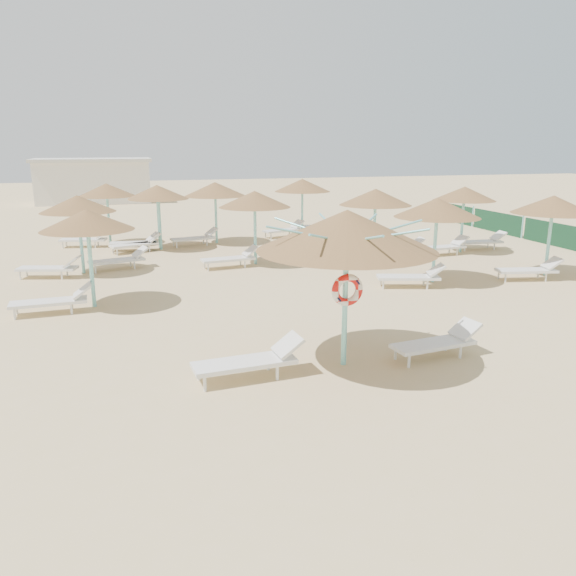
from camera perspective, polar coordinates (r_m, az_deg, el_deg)
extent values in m
plane|color=tan|center=(11.56, 4.53, -7.59)|extent=(120.00, 120.00, 0.00)
cylinder|color=#7DD7D8|center=(11.09, 5.81, -1.44)|extent=(0.11, 0.11, 2.61)
cone|color=brown|center=(10.79, 6.00, 5.85)|extent=(3.48, 3.48, 0.78)
cylinder|color=#7DD7D8|center=(10.83, 5.97, 4.45)|extent=(0.20, 0.20, 0.12)
cylinder|color=#7DD7D8|center=(11.12, 9.85, 5.76)|extent=(1.57, 0.04, 0.39)
cylinder|color=#7DD7D8|center=(11.53, 7.57, 6.15)|extent=(1.14, 1.14, 0.39)
cylinder|color=#7DD7D8|center=(11.53, 4.50, 6.24)|extent=(0.04, 1.57, 0.39)
cylinder|color=#7DD7D8|center=(11.13, 2.18, 5.97)|extent=(1.14, 1.14, 0.39)
cylinder|color=#7DD7D8|center=(10.52, 1.93, 5.48)|extent=(1.57, 0.04, 0.39)
cylinder|color=#7DD7D8|center=(10.07, 4.20, 5.04)|extent=(1.14, 1.14, 0.39)
cylinder|color=#7DD7D8|center=(10.06, 7.70, 4.94)|extent=(0.04, 1.57, 0.39)
cylinder|color=#7DD7D8|center=(10.51, 10.03, 5.26)|extent=(1.14, 1.14, 0.39)
torus|color=red|center=(10.93, 6.04, -0.21)|extent=(0.64, 0.15, 0.64)
cylinder|color=white|center=(10.34, -8.45, -9.60)|extent=(0.06, 0.06, 0.29)
cylinder|color=white|center=(10.80, -9.06, -8.54)|extent=(0.06, 0.06, 0.29)
cylinder|color=white|center=(10.69, -1.10, -8.61)|extent=(0.06, 0.06, 0.29)
cylinder|color=white|center=(11.13, -2.01, -7.64)|extent=(0.06, 0.06, 0.29)
cube|color=white|center=(10.68, -4.45, -7.60)|extent=(2.00, 0.80, 0.08)
cube|color=white|center=(10.85, -0.03, -5.79)|extent=(0.55, 0.66, 0.37)
cylinder|color=white|center=(11.50, 12.19, -7.29)|extent=(0.06, 0.06, 0.27)
cylinder|color=white|center=(11.86, 10.86, -6.54)|extent=(0.06, 0.06, 0.27)
cylinder|color=white|center=(12.25, 17.11, -6.24)|extent=(0.06, 0.06, 0.27)
cylinder|color=white|center=(12.59, 15.72, -5.58)|extent=(0.06, 0.06, 0.27)
cube|color=white|center=(12.05, 14.54, -5.55)|extent=(1.86, 0.81, 0.08)
cube|color=white|center=(12.47, 17.55, -3.97)|extent=(0.53, 0.62, 0.35)
cylinder|color=#7DD7D8|center=(16.00, -19.38, 2.18)|extent=(0.11, 0.11, 2.30)
cone|color=brown|center=(15.80, -19.76, 6.54)|extent=(2.44, 2.44, 0.55)
cylinder|color=#7DD7D8|center=(15.83, -19.69, 5.71)|extent=(0.20, 0.20, 0.12)
cylinder|color=white|center=(15.80, -26.02, -2.43)|extent=(0.06, 0.06, 0.28)
cylinder|color=white|center=(16.28, -25.85, -1.94)|extent=(0.06, 0.06, 0.28)
cylinder|color=white|center=(15.69, -21.13, -2.03)|extent=(0.06, 0.06, 0.28)
cylinder|color=white|center=(16.17, -21.11, -1.55)|extent=(0.06, 0.06, 0.28)
cube|color=white|center=(15.91, -23.15, -1.33)|extent=(1.93, 0.74, 0.08)
cube|color=white|center=(15.81, -20.17, -0.23)|extent=(0.52, 0.63, 0.36)
cylinder|color=#7DD7D8|center=(20.34, -20.29, 4.58)|extent=(0.11, 0.11, 2.30)
cone|color=brown|center=(20.19, -20.60, 8.03)|extent=(2.47, 2.47, 0.56)
cylinder|color=#7DD7D8|center=(20.21, -20.54, 7.37)|extent=(0.20, 0.20, 0.12)
cylinder|color=white|center=(20.34, -25.56, 1.15)|extent=(0.06, 0.06, 0.28)
cylinder|color=white|center=(20.79, -25.01, 1.47)|extent=(0.06, 0.06, 0.28)
cylinder|color=white|center=(19.82, -22.00, 1.20)|extent=(0.06, 0.06, 0.28)
cylinder|color=white|center=(20.28, -21.52, 1.52)|extent=(0.06, 0.06, 0.28)
cube|color=white|center=(20.21, -23.26, 1.84)|extent=(2.00, 1.09, 0.08)
cube|color=white|center=(19.86, -21.06, 2.55)|extent=(0.62, 0.70, 0.36)
cylinder|color=white|center=(20.36, -18.98, 1.80)|extent=(0.06, 0.06, 0.28)
cylinder|color=white|center=(20.84, -19.28, 2.05)|extent=(0.06, 0.06, 0.28)
cylinder|color=white|center=(20.66, -15.33, 2.25)|extent=(0.06, 0.06, 0.28)
cylinder|color=white|center=(21.14, -15.71, 2.49)|extent=(0.06, 0.06, 0.28)
cube|color=white|center=(20.73, -17.01, 2.68)|extent=(2.00, 1.09, 0.08)
cube|color=white|center=(20.90, -14.81, 3.60)|extent=(0.62, 0.70, 0.36)
cylinder|color=#7DD7D8|center=(25.95, -17.76, 6.75)|extent=(0.11, 0.11, 2.30)
cone|color=brown|center=(25.83, -17.97, 9.46)|extent=(2.47, 2.47, 0.55)
cylinder|color=#7DD7D8|center=(25.85, -17.93, 8.95)|extent=(0.20, 0.20, 0.12)
cylinder|color=white|center=(25.75, -21.91, 4.06)|extent=(0.06, 0.06, 0.28)
cylinder|color=white|center=(26.22, -21.60, 4.26)|extent=(0.06, 0.06, 0.28)
cylinder|color=white|center=(25.38, -19.00, 4.18)|extent=(0.06, 0.06, 0.28)
cylinder|color=white|center=(25.85, -18.73, 4.38)|extent=(0.06, 0.06, 0.28)
cube|color=white|center=(25.73, -20.09, 4.63)|extent=(1.99, 0.99, 0.08)
cube|color=white|center=(25.48, -18.29, 5.24)|extent=(0.59, 0.68, 0.36)
cylinder|color=#7DD7D8|center=(20.65, -3.36, 5.59)|extent=(0.11, 0.11, 2.30)
cone|color=brown|center=(20.50, -3.41, 9.01)|extent=(2.61, 2.61, 0.59)
cylinder|color=#7DD7D8|center=(20.52, -3.40, 8.35)|extent=(0.20, 0.20, 0.12)
cylinder|color=white|center=(19.79, -8.11, 2.10)|extent=(0.06, 0.06, 0.28)
cylinder|color=white|center=(20.26, -8.47, 2.38)|extent=(0.06, 0.06, 0.28)
cylinder|color=white|center=(20.17, -4.40, 2.44)|extent=(0.06, 0.06, 0.28)
cylinder|color=white|center=(20.63, -4.84, 2.70)|extent=(0.06, 0.06, 0.28)
cube|color=white|center=(20.20, -6.12, 2.94)|extent=(1.96, 0.84, 0.08)
cube|color=white|center=(20.41, -3.85, 3.80)|extent=(0.55, 0.65, 0.36)
cylinder|color=#7DD7D8|center=(25.25, -7.33, 7.12)|extent=(0.11, 0.11, 2.30)
cone|color=brown|center=(25.13, -7.42, 9.93)|extent=(2.72, 2.72, 0.61)
cylinder|color=#7DD7D8|center=(25.15, -7.40, 9.38)|extent=(0.20, 0.20, 0.12)
cylinder|color=white|center=(24.41, -11.24, 4.31)|extent=(0.06, 0.06, 0.28)
cylinder|color=white|center=(24.89, -11.55, 4.49)|extent=(0.06, 0.06, 0.28)
cylinder|color=white|center=(24.80, -8.23, 4.60)|extent=(0.06, 0.06, 0.28)
cylinder|color=white|center=(25.26, -8.59, 4.77)|extent=(0.06, 0.06, 0.28)
cube|color=white|center=(24.84, -9.64, 4.98)|extent=(1.98, 0.96, 0.08)
cube|color=white|center=(25.06, -7.80, 5.69)|extent=(0.59, 0.68, 0.36)
cylinder|color=#7DD7D8|center=(18.45, 14.68, 4.07)|extent=(0.11, 0.11, 2.30)
cone|color=brown|center=(18.28, 14.93, 7.90)|extent=(2.68, 2.68, 0.60)
cylinder|color=#7DD7D8|center=(18.31, 14.88, 7.15)|extent=(0.20, 0.20, 0.12)
cylinder|color=white|center=(17.40, 9.65, 0.33)|extent=(0.06, 0.06, 0.28)
cylinder|color=white|center=(17.88, 9.41, 0.72)|extent=(0.06, 0.06, 0.28)
cylinder|color=white|center=(17.67, 13.98, 0.31)|extent=(0.06, 0.06, 0.28)
cylinder|color=white|center=(18.14, 13.62, 0.70)|extent=(0.06, 0.06, 0.28)
cube|color=white|center=(17.74, 12.10, 1.08)|extent=(2.00, 1.14, 0.08)
cube|color=white|center=(17.88, 14.81, 1.81)|extent=(0.64, 0.71, 0.36)
cylinder|color=#7DD7D8|center=(21.64, 8.76, 5.86)|extent=(0.11, 0.11, 2.30)
cone|color=brown|center=(21.50, 8.88, 9.13)|extent=(2.71, 2.71, 0.61)
cylinder|color=#7DD7D8|center=(21.52, 8.86, 8.49)|extent=(0.20, 0.20, 0.12)
cylinder|color=white|center=(20.42, 4.79, 2.58)|extent=(0.06, 0.06, 0.28)
cylinder|color=white|center=(20.85, 4.13, 2.84)|extent=(0.06, 0.06, 0.28)
cylinder|color=white|center=(21.09, 8.01, 2.87)|extent=(0.06, 0.06, 0.28)
cylinder|color=white|center=(21.51, 7.31, 3.12)|extent=(0.06, 0.06, 0.28)
cube|color=white|center=(20.99, 6.39, 3.37)|extent=(1.97, 0.88, 0.08)
cube|color=white|center=(21.38, 8.38, 4.16)|extent=(0.56, 0.66, 0.36)
cylinder|color=white|center=(22.07, 9.12, 3.35)|extent=(0.06, 0.06, 0.28)
cylinder|color=white|center=(22.54, 8.75, 3.59)|extent=(0.06, 0.06, 0.28)
cylinder|color=white|center=(22.51, 12.42, 3.40)|extent=(0.06, 0.06, 0.28)
cylinder|color=white|center=(22.97, 11.99, 3.64)|extent=(0.06, 0.06, 0.28)
cube|color=white|center=(22.52, 10.91, 3.95)|extent=(1.97, 0.88, 0.08)
cube|color=white|center=(22.77, 12.97, 4.57)|extent=(0.56, 0.66, 0.36)
cylinder|color=#7DD7D8|center=(27.43, 1.45, 7.81)|extent=(0.11, 0.11, 2.30)
cone|color=brown|center=(27.31, 1.46, 10.40)|extent=(2.68, 2.68, 0.60)
cylinder|color=#7DD7D8|center=(27.33, 1.46, 9.90)|extent=(0.20, 0.20, 0.12)
cylinder|color=white|center=(26.25, -1.74, 5.28)|extent=(0.06, 0.06, 0.28)
cylinder|color=white|center=(26.67, -2.30, 5.43)|extent=(0.06, 0.06, 0.28)
cylinder|color=white|center=(26.97, 0.72, 5.54)|extent=(0.06, 0.06, 0.28)
cylinder|color=white|center=(27.38, 0.13, 5.67)|extent=(0.06, 0.06, 0.28)
cube|color=white|center=(26.85, -0.56, 5.89)|extent=(2.00, 1.15, 0.08)
cube|color=white|center=(27.28, 0.95, 6.53)|extent=(0.64, 0.72, 0.36)
cylinder|color=white|center=(27.92, 1.77, 5.84)|extent=(0.06, 0.06, 0.28)
cylinder|color=white|center=(28.41, 1.75, 5.99)|extent=(0.06, 0.06, 0.28)
cylinder|color=white|center=(27.97, 4.55, 5.82)|extent=(0.06, 0.06, 0.28)
cylinder|color=white|center=(28.46, 4.49, 5.97)|extent=(0.06, 0.06, 0.28)
cube|color=white|center=(28.16, 3.40, 6.27)|extent=(2.00, 1.15, 0.08)
cube|color=white|center=(28.18, 5.15, 6.73)|extent=(0.64, 0.72, 0.36)
cylinder|color=#7DD7D8|center=(20.71, 24.97, 4.28)|extent=(0.11, 0.11, 2.30)
cone|color=brown|center=(20.55, 25.34, 7.68)|extent=(2.64, 2.64, 0.59)
cylinder|color=#7DD7D8|center=(20.58, 25.26, 7.02)|extent=(0.20, 0.20, 0.12)
cylinder|color=white|center=(19.32, 21.22, 0.95)|extent=(0.06, 0.06, 0.28)
cylinder|color=white|center=(19.76, 20.61, 1.29)|extent=(0.06, 0.06, 0.28)
cylinder|color=white|center=(19.93, 24.73, 0.99)|extent=(0.06, 0.06, 0.28)
cylinder|color=white|center=(20.36, 24.06, 1.32)|extent=(0.06, 0.06, 0.28)
cube|color=white|center=(19.85, 23.05, 1.65)|extent=(1.99, 0.99, 0.08)
cube|color=white|center=(20.21, 25.26, 2.32)|extent=(0.60, 0.69, 0.36)
cylinder|color=#7DD7D8|center=(24.00, 17.28, 6.21)|extent=(0.11, 0.11, 2.30)
cone|color=brown|center=(23.87, 17.50, 9.14)|extent=(2.48, 2.48, 0.56)
cylinder|color=#7DD7D8|center=(23.89, 17.46, 8.58)|extent=(0.20, 0.20, 0.12)
cylinder|color=white|center=(22.59, 14.07, 3.35)|extent=(0.06, 0.06, 0.28)
cylinder|color=white|center=(22.99, 13.36, 3.58)|extent=(0.06, 0.06, 0.28)
cylinder|color=white|center=(23.38, 16.80, 3.53)|extent=(0.06, 0.06, 0.28)
cylinder|color=white|center=(23.77, 16.07, 3.75)|extent=(0.06, 0.06, 0.28)
cube|color=white|center=(23.21, 15.38, 4.01)|extent=(1.94, 0.77, 0.08)
cube|color=white|center=(23.68, 17.09, 4.67)|extent=(0.53, 0.64, 0.36)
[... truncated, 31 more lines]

